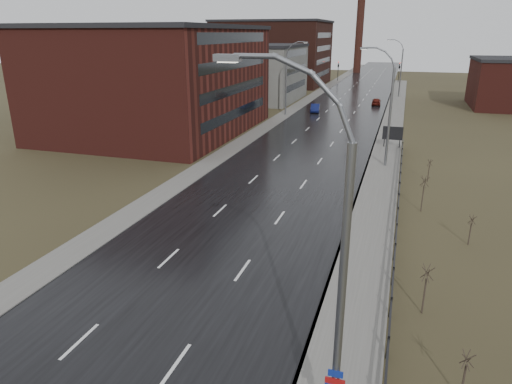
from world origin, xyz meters
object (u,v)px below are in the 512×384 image
Objects in this scene: streetlight_main at (331,281)px; billboard at (393,134)px; car_far at (376,102)px; car_near at (315,108)px.

streetlight_main reaches higher than billboard.
car_far is (-3.92, 33.30, -1.06)m from billboard.
streetlight_main is 2.99× the size of car_near.
billboard is 33.55m from car_far.
streetlight_main reaches higher than car_far.
car_far is at bearing 96.71° from billboard.
car_far is (-3.29, 75.36, -5.39)m from streetlight_main.
car_near is (-13.09, 22.29, -1.06)m from billboard.
billboard reaches higher than car_far.
billboard is 25.88m from car_near.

